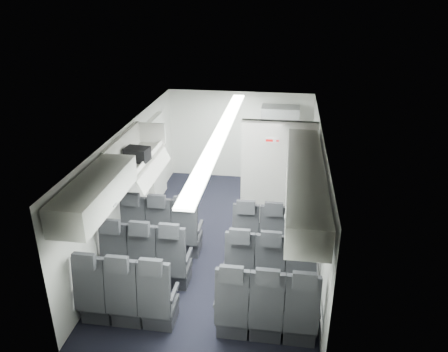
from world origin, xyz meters
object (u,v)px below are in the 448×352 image
(boarding_door, at_px, (157,159))
(carry_on_bag, at_px, (137,154))
(seat_row_mid, at_px, (207,267))
(galley_unit, at_px, (279,147))
(flight_attendant, at_px, (252,164))
(seat_row_rear, at_px, (195,306))
(seat_row_front, at_px, (216,237))

(boarding_door, distance_m, carry_on_bag, 2.10)
(seat_row_mid, xyz_separation_m, galley_unit, (0.95, 4.15, 0.55))
(boarding_door, relative_size, flight_attendant, 1.10)
(boarding_door, xyz_separation_m, flight_attendant, (2.05, 0.27, -0.11))
(galley_unit, relative_size, carry_on_bag, 4.79)
(seat_row_rear, relative_size, flight_attendant, 1.96)
(galley_unit, distance_m, boarding_door, 2.84)
(seat_row_front, relative_size, seat_row_rear, 1.00)
(seat_row_front, relative_size, seat_row_mid, 1.00)
(boarding_door, bearing_deg, seat_row_rear, -67.13)
(seat_row_rear, xyz_separation_m, galley_unit, (0.95, 5.05, 0.55))
(seat_row_rear, bearing_deg, flight_attendant, 84.29)
(seat_row_mid, height_order, carry_on_bag, carry_on_bag)
(seat_row_mid, distance_m, flight_attendant, 3.31)
(carry_on_bag, bearing_deg, boarding_door, 105.49)
(seat_row_front, bearing_deg, boarding_door, 128.16)
(seat_row_rear, height_order, galley_unit, galley_unit)
(seat_row_mid, relative_size, boarding_door, 1.79)
(seat_row_rear, height_order, boarding_door, boarding_door)
(galley_unit, bearing_deg, boarding_door, -155.72)
(seat_row_mid, bearing_deg, carry_on_bag, 141.80)
(carry_on_bag, bearing_deg, seat_row_front, 0.05)
(seat_row_rear, distance_m, galley_unit, 5.17)
(seat_row_mid, distance_m, galley_unit, 4.30)
(seat_row_rear, height_order, flight_attendant, flight_attendant)
(galley_unit, xyz_separation_m, boarding_door, (-2.59, -1.17, 0.00))
(seat_row_mid, distance_m, boarding_door, 3.45)
(boarding_door, relative_size, carry_on_bag, 4.69)
(seat_row_rear, distance_m, boarding_door, 4.25)
(flight_attendant, bearing_deg, boarding_door, 116.49)
(flight_attendant, bearing_deg, carry_on_bag, 159.55)
(galley_unit, relative_size, flight_attendant, 1.12)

